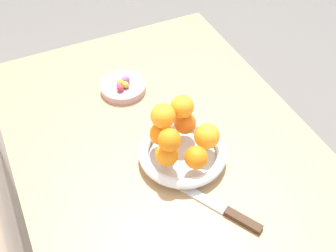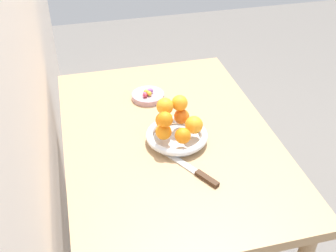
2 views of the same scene
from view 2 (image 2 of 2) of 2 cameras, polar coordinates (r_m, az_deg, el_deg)
name	(u,v)px [view 2 (image 2 of 2)]	position (r m, az deg, el deg)	size (l,w,h in m)	color
wall_back	(10,11)	(1.28, -20.59, 14.37)	(4.00, 0.05, 2.50)	beige
dining_table	(169,153)	(1.60, 0.11, -3.73)	(1.10, 0.76, 0.74)	tan
fruit_bowl	(177,136)	(1.50, 1.20, -1.42)	(0.22, 0.22, 0.04)	silver
candy_dish	(148,96)	(1.75, -2.72, 4.08)	(0.13, 0.13, 0.02)	#B28C99
orange_0	(183,136)	(1.43, 2.02, -1.33)	(0.06, 0.06, 0.06)	orange
orange_1	(194,125)	(1.47, 3.53, 0.15)	(0.06, 0.06, 0.06)	orange
orange_2	(182,117)	(1.52, 1.86, 1.29)	(0.06, 0.06, 0.06)	orange
orange_3	(163,120)	(1.50, -0.64, 0.80)	(0.06, 0.06, 0.06)	orange
orange_4	(164,132)	(1.45, -0.60, -0.79)	(0.06, 0.06, 0.06)	orange
orange_5	(180,103)	(1.49, 1.59, 3.13)	(0.06, 0.06, 0.06)	orange
orange_6	(165,119)	(1.41, -0.40, 0.89)	(0.05, 0.05, 0.05)	orange
orange_7	(165,106)	(1.47, -0.40, 2.66)	(0.06, 0.06, 0.06)	orange
candy_ball_0	(146,92)	(1.73, -2.98, 4.62)	(0.02, 0.02, 0.02)	gold
candy_ball_1	(145,94)	(1.73, -3.15, 4.38)	(0.02, 0.02, 0.02)	#8C4C99
candy_ball_2	(149,94)	(1.72, -2.55, 4.40)	(0.02, 0.02, 0.02)	gold
candy_ball_3	(145,95)	(1.72, -3.12, 4.20)	(0.02, 0.02, 0.02)	#C6384C
candy_ball_4	(147,92)	(1.74, -2.88, 4.61)	(0.01, 0.01, 0.01)	#8C4C99
candy_ball_5	(150,91)	(1.74, -2.39, 4.78)	(0.02, 0.02, 0.02)	#8C4C99
candy_ball_6	(149,91)	(1.74, -2.58, 4.75)	(0.02, 0.02, 0.02)	#8C4C99
knife	(193,170)	(1.39, 3.40, -5.94)	(0.24, 0.15, 0.01)	#3F2819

